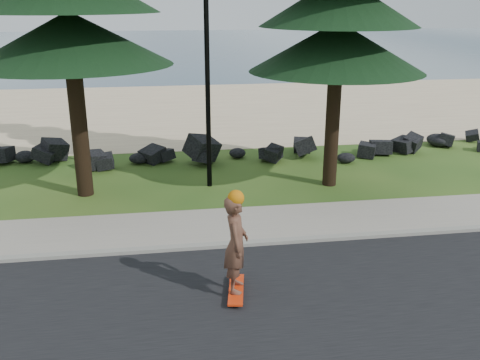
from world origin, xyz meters
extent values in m
plane|color=#234A17|center=(0.00, 0.00, 0.00)|extent=(160.00, 160.00, 0.00)
cube|color=black|center=(0.00, -4.50, 0.01)|extent=(160.00, 7.00, 0.02)
cube|color=gray|center=(0.00, -0.90, 0.05)|extent=(160.00, 0.20, 0.10)
cube|color=gray|center=(0.00, 0.20, 0.04)|extent=(160.00, 2.00, 0.08)
cube|color=tan|center=(0.00, 14.50, 0.01)|extent=(160.00, 15.00, 0.01)
cube|color=#355066|center=(0.00, 51.00, 0.00)|extent=(160.00, 58.00, 0.01)
cylinder|color=black|center=(0.00, 3.20, 4.00)|extent=(0.14, 0.14, 8.00)
cube|color=red|center=(-0.08, -2.90, 0.11)|extent=(0.45, 1.13, 0.04)
imported|color=brown|center=(-0.08, -2.90, 1.04)|extent=(0.55, 0.73, 1.83)
sphere|color=#C46B0A|center=(-0.08, -2.90, 1.92)|extent=(0.29, 0.29, 0.29)
camera|label=1|loc=(-1.29, -11.52, 5.24)|focal=40.00mm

